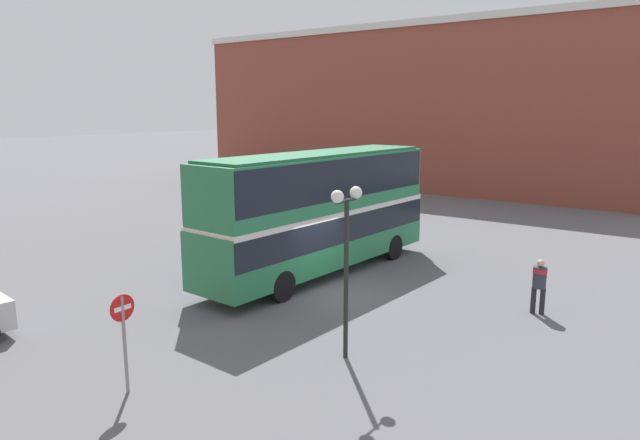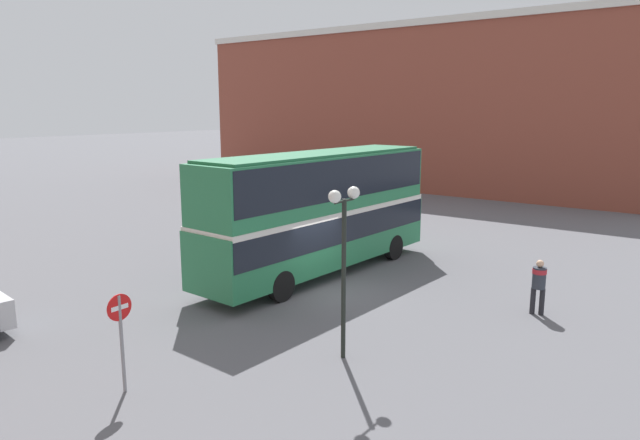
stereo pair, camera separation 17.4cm
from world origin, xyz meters
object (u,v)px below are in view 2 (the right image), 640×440
street_lamp_twin_globe (344,235)px  no_entry_sign (121,327)px  double_decker_bus (320,205)px  pedestrian_foreground (539,281)px

street_lamp_twin_globe → no_entry_sign: street_lamp_twin_globe is taller
double_decker_bus → street_lamp_twin_globe: double_decker_bus is taller
pedestrian_foreground → no_entry_sign: bearing=-40.8°
street_lamp_twin_globe → no_entry_sign: bearing=146.2°
double_decker_bus → street_lamp_twin_globe: size_ratio=2.58×
double_decker_bus → pedestrian_foreground: double_decker_bus is taller
pedestrian_foreground → no_entry_sign: 12.47m
pedestrian_foreground → street_lamp_twin_globe: bearing=-37.7°
double_decker_bus → no_entry_sign: size_ratio=4.91×
no_entry_sign → pedestrian_foreground: bearing=-29.7°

